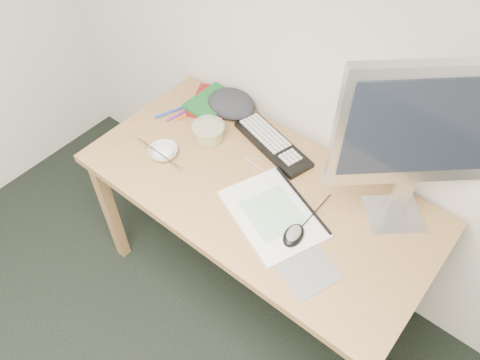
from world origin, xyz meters
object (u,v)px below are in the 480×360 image
at_px(sketchpad, 273,214).
at_px(monitor, 427,132).
at_px(keyboard, 273,144).
at_px(rice_bowl, 164,152).
at_px(desk, 258,200).

relative_size(sketchpad, monitor, 0.57).
bearing_deg(keyboard, rice_bowl, -118.48).
height_order(keyboard, rice_bowl, rice_bowl).
distance_m(monitor, rice_bowl, 1.02).
relative_size(desk, keyboard, 3.61).
xyz_separation_m(monitor, rice_bowl, (-0.88, -0.32, -0.40)).
relative_size(desk, sketchpad, 3.67).
relative_size(sketchpad, keyboard, 0.98).
bearing_deg(keyboard, sketchpad, -37.75).
height_order(desk, keyboard, keyboard).
bearing_deg(monitor, sketchpad, 176.63).
bearing_deg(desk, monitor, 24.23).
distance_m(sketchpad, rice_bowl, 0.53).
xyz_separation_m(sketchpad, keyboard, (-0.22, 0.29, 0.01)).
bearing_deg(keyboard, desk, -51.26).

